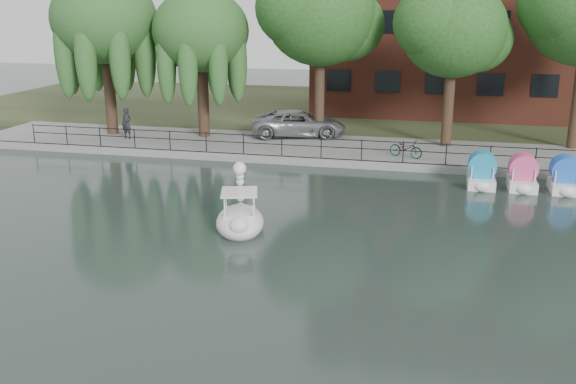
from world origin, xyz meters
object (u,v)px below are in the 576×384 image
(pedestrian, at_px, (127,121))
(bicycle, at_px, (406,147))
(minivan, at_px, (299,122))
(swan_boat, at_px, (240,216))

(pedestrian, bearing_deg, bicycle, 6.77)
(bicycle, height_order, pedestrian, pedestrian)
(bicycle, relative_size, pedestrian, 0.87)
(bicycle, distance_m, pedestrian, 15.55)
(minivan, distance_m, pedestrian, 9.67)
(swan_boat, bearing_deg, minivan, 78.44)
(bicycle, bearing_deg, pedestrian, 108.13)
(bicycle, bearing_deg, minivan, 80.21)
(minivan, relative_size, pedestrian, 3.10)
(minivan, height_order, bicycle, minivan)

